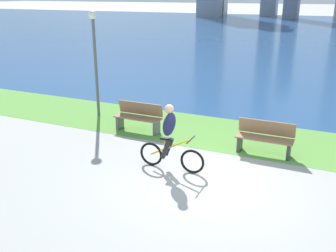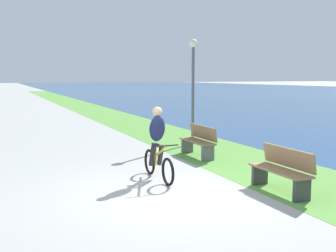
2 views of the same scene
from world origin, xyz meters
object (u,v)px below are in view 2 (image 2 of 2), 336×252
bench_near_path (199,141)px  bench_far_along_path (282,170)px  lamppost_tall (193,75)px  cyclist_lead (157,143)px

bench_near_path → bench_far_along_path: size_ratio=1.00×
bench_far_along_path → lamppost_tall: 6.36m
bench_near_path → lamppost_tall: bearing=158.0°
lamppost_tall → bench_far_along_path: bearing=-9.6°
bench_near_path → lamppost_tall: 2.93m
cyclist_lead → bench_near_path: bearing=133.7°
bench_far_along_path → cyclist_lead: bearing=-135.2°
cyclist_lead → lamppost_tall: 5.23m
cyclist_lead → lamppost_tall: bearing=144.2°
cyclist_lead → lamppost_tall: size_ratio=0.48×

